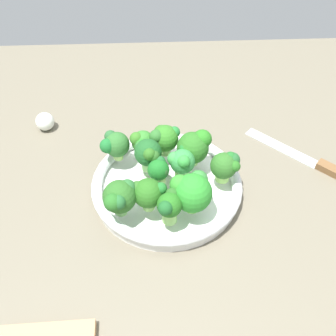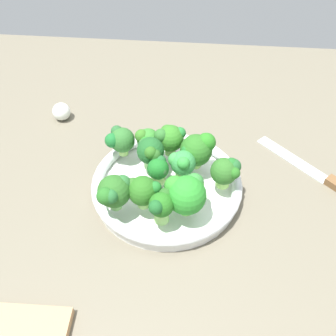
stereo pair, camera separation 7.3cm
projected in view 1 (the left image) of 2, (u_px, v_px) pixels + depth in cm
name	position (u px, v px, depth cm)	size (l,w,h in cm)	color
ground_plane	(168.00, 212.00, 76.32)	(130.00, 130.00, 2.50)	#6C6553
bowl	(168.00, 186.00, 76.85)	(28.76, 28.76, 3.68)	white
broccoli_floret_0	(194.00, 147.00, 75.92)	(6.17, 6.71, 7.33)	#86BC58
broccoli_floret_1	(142.00, 143.00, 77.75)	(4.69, 4.78, 6.03)	#7EB25C
broccoli_floret_2	(182.00, 162.00, 73.63)	(4.88, 5.17, 6.18)	#8ECC6A
broccoli_floret_3	(192.00, 191.00, 67.84)	(7.25, 7.28, 7.47)	#78BE50
broccoli_floret_4	(159.00, 169.00, 73.23)	(4.70, 4.04, 5.14)	#A1CB6C
broccoli_floret_5	(114.00, 145.00, 77.09)	(4.96, 5.67, 6.04)	#92C15F
broccoli_floret_6	(170.00, 205.00, 66.08)	(5.55, 4.26, 6.16)	#92D068
broccoli_floret_7	(148.00, 193.00, 68.10)	(5.23, 6.37, 6.39)	#97D268
broccoli_floret_8	(226.00, 165.00, 73.17)	(4.96, 5.52, 6.00)	#9AD662
broccoli_floret_9	(164.00, 138.00, 78.06)	(5.64, 6.09, 6.56)	#83BC5F
broccoli_floret_10	(148.00, 154.00, 74.78)	(5.63, 5.22, 6.70)	#86C069
broccoli_floret_11	(120.00, 197.00, 66.76)	(6.60, 5.77, 6.96)	#77B560
knife	(318.00, 164.00, 83.01)	(20.29, 20.72, 1.50)	silver
garlic_bulb	(45.00, 121.00, 90.66)	(4.14, 4.14, 4.14)	white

